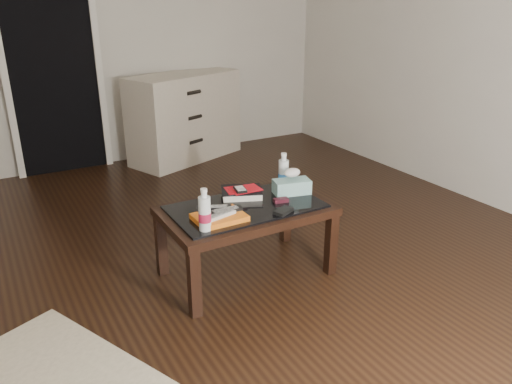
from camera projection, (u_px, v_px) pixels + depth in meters
ground at (204, 266)px, 3.24m from camera, size 5.00×5.00×0.00m
room_shell at (193, 0)px, 2.65m from camera, size 5.00×5.00×5.00m
doorway at (53, 66)px, 4.67m from camera, size 0.90×0.08×2.07m
coffee_table at (246, 215)px, 3.02m from camera, size 1.00×0.60×0.46m
dresser at (185, 117)px, 5.24m from camera, size 1.30×0.90×0.90m
magazines at (219, 217)px, 2.81m from camera, size 0.28×0.21×0.03m
remote_silver at (220, 215)px, 2.77m from camera, size 0.21×0.10×0.02m
remote_black_front at (225, 210)px, 2.83m from camera, size 0.20×0.06×0.02m
remote_black_back at (214, 208)px, 2.87m from camera, size 0.20×0.13×0.02m
textbook at (242, 193)px, 3.14m from camera, size 0.31×0.28×0.05m
dvd_mailers at (241, 189)px, 3.12m from camera, size 0.21×0.17×0.01m
ipod at (240, 189)px, 3.09m from camera, size 0.08×0.12×0.02m
flip_phone at (281, 200)px, 3.05m from camera, size 0.10×0.06×0.02m
wallet at (283, 211)px, 2.90m from camera, size 0.14×0.11×0.02m
water_bottle_left at (205, 210)px, 2.65m from camera, size 0.08×0.08×0.24m
water_bottle_right at (284, 171)px, 3.24m from camera, size 0.08×0.08×0.24m
tissue_box at (292, 187)px, 3.17m from camera, size 0.25×0.17×0.09m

